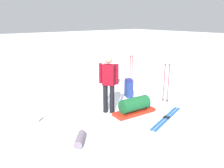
{
  "coord_description": "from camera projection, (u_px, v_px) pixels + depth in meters",
  "views": [
    {
      "loc": [
        -5.39,
        4.31,
        2.69
      ],
      "look_at": [
        0.0,
        0.0,
        0.7
      ],
      "focal_mm": 36.5,
      "sensor_mm": 36.0,
      "label": 1
    }
  ],
  "objects": [
    {
      "name": "ski_pair_near",
      "position": [
        166.0,
        118.0,
        6.36
      ],
      "size": [
        0.7,
        1.8,
        0.05
      ],
      "color": "#215AA5",
      "rests_on": "ground_plane"
    },
    {
      "name": "backpack_bright",
      "position": [
        129.0,
        88.0,
        8.05
      ],
      "size": [
        0.39,
        0.33,
        0.65
      ],
      "color": "navy",
      "rests_on": "ground_plane"
    },
    {
      "name": "thermos_bottle",
      "position": [
        37.0,
        118.0,
        6.08
      ],
      "size": [
        0.07,
        0.07,
        0.26
      ],
      "primitive_type": "cylinder",
      "color": "#B0B9C9",
      "rests_on": "ground_plane"
    },
    {
      "name": "backpack_large_dark",
      "position": [
        114.0,
        77.0,
        9.59
      ],
      "size": [
        0.28,
        0.41,
        0.66
      ],
      "color": "black",
      "rests_on": "ground_plane"
    },
    {
      "name": "ski_poles_planted_near",
      "position": [
        166.0,
        81.0,
        7.46
      ],
      "size": [
        0.21,
        0.11,
        1.29
      ],
      "color": "maroon",
      "rests_on": "ground_plane"
    },
    {
      "name": "ground_plane",
      "position": [
        112.0,
        105.0,
        7.37
      ],
      "size": [
        80.0,
        80.0,
        0.0
      ],
      "primitive_type": "plane",
      "color": "white"
    },
    {
      "name": "ski_poles_planted_far",
      "position": [
        131.0,
        71.0,
        8.83
      ],
      "size": [
        0.15,
        0.09,
        1.34
      ],
      "color": "maroon",
      "rests_on": "ground_plane"
    },
    {
      "name": "sleeping_mat_rolled",
      "position": [
        80.0,
        139.0,
        5.09
      ],
      "size": [
        0.53,
        0.5,
        0.18
      ],
      "primitive_type": "cylinder",
      "rotation": [
        0.0,
        1.57,
        5.57
      ],
      "color": "slate",
      "rests_on": "ground_plane"
    },
    {
      "name": "gear_sled",
      "position": [
        134.0,
        106.0,
        6.64
      ],
      "size": [
        0.57,
        1.32,
        0.49
      ],
      "color": "red",
      "rests_on": "ground_plane"
    },
    {
      "name": "skier_standing",
      "position": [
        109.0,
        81.0,
        6.52
      ],
      "size": [
        0.47,
        0.38,
        1.7
      ],
      "color": "black",
      "rests_on": "ground_plane"
    }
  ]
}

